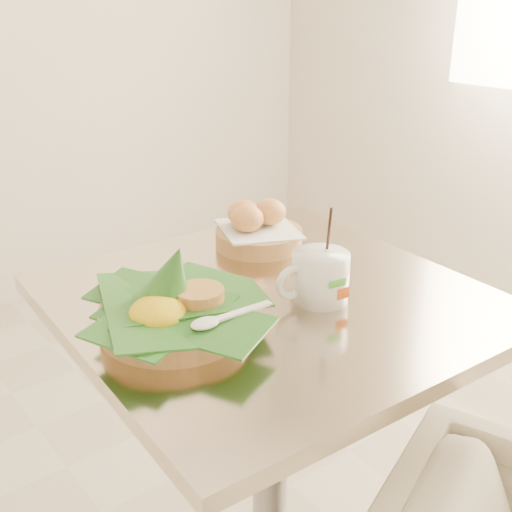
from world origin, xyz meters
TOP-DOWN VIEW (x-y plane):
  - cafe_table at (0.18, -0.00)m, footprint 0.74×0.74m
  - rice_basket at (-0.02, 0.00)m, footprint 0.30×0.30m
  - bread_basket at (0.31, 0.20)m, footprint 0.20×0.20m
  - coffee_mug at (0.24, -0.07)m, footprint 0.14×0.11m

SIDE VIEW (x-z plane):
  - cafe_table at x=0.18m, z-range 0.15..0.90m
  - bread_basket at x=0.31m, z-range 0.74..0.83m
  - rice_basket at x=-0.02m, z-range 0.71..0.86m
  - coffee_mug at x=0.24m, z-range 0.71..0.88m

